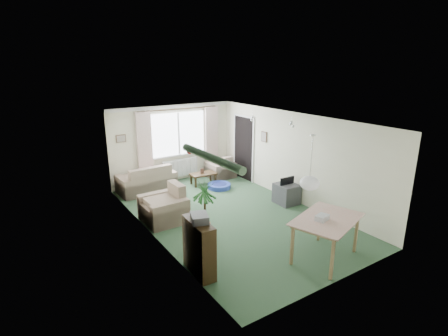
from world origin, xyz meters
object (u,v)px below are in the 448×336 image
coffee_table (203,179)px  houseplant (205,207)px  bookshelf (199,247)px  armchair_corner (220,166)px  pet_bed (219,186)px  tv_cube (286,194)px  armchair_left (163,204)px  sofa (146,178)px  dining_table (325,239)px

coffee_table → houseplant: bearing=-119.0°
houseplant → bookshelf: bearing=-123.9°
armchair_corner → pet_bed: armchair_corner is taller
houseplant → coffee_table: bearing=61.0°
tv_cube → pet_bed: tv_cube is taller
bookshelf → tv_cube: bearing=27.1°
armchair_corner → tv_cube: armchair_corner is taller
armchair_corner → bookshelf: bookshelf is taller
armchair_corner → armchair_left: bearing=35.0°
sofa → armchair_left: size_ratio=1.64×
dining_table → tv_cube: bearing=62.3°
armchair_left → pet_bed: bearing=116.3°
tv_cube → bookshelf: bearing=-154.4°
sofa → pet_bed: bearing=151.2°
armchair_left → tv_cube: armchair_left is taller
tv_cube → pet_bed: bearing=115.9°
pet_bed → houseplant: bearing=-128.5°
houseplant → pet_bed: size_ratio=1.75×
houseplant → tv_cube: bearing=5.8°
armchair_left → houseplant: 1.18m
sofa → coffee_table: (1.70, -0.34, -0.23)m
coffee_table → bookshelf: bookshelf is taller
sofa → houseplant: size_ratio=1.35×
armchair_corner → tv_cube: size_ratio=1.39×
dining_table → pet_bed: (0.40, 4.42, -0.34)m
sofa → armchair_corner: size_ratio=1.98×
armchair_corner → dining_table: dining_table is taller
coffee_table → tv_cube: 2.78m
sofa → houseplant: 3.17m
dining_table → tv_cube: size_ratio=2.21×
sofa → tv_cube: size_ratio=2.75×
armchair_left → coffee_table: bearing=129.3°
sofa → coffee_table: sofa is taller
coffee_table → dining_table: 5.02m
sofa → armchair_corner: 2.53m
armchair_left → tv_cube: size_ratio=1.68×
sofa → houseplant: bearing=89.6°
bookshelf → dining_table: bearing=-18.1°
armchair_corner → pet_bed: (-0.62, -0.91, -0.30)m
bookshelf → houseplant: size_ratio=0.84×
armchair_corner → bookshelf: (-3.27, -4.45, 0.14)m
coffee_table → dining_table: size_ratio=0.60×
armchair_corner → armchair_left: armchair_left is taller
houseplant → pet_bed: (1.78, 2.23, -0.53)m
sofa → houseplant: (0.14, -3.17, 0.20)m
armchair_left → dining_table: 3.75m
dining_table → pet_bed: bearing=84.8°
dining_table → pet_bed: dining_table is taller
armchair_corner → dining_table: bearing=78.6°
dining_table → tv_cube: 2.77m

